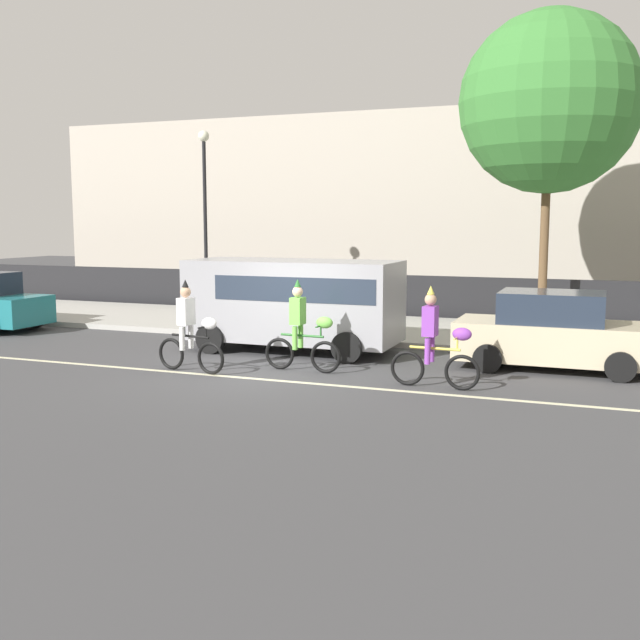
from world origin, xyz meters
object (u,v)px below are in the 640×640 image
parade_cyclist_purple (436,344)px  parked_van_grey (296,298)px  parked_car_beige (555,333)px  street_lamp_post (205,194)px  parade_cyclist_zebra (191,332)px  parade_cyclist_lime (303,331)px

parade_cyclist_purple → parked_van_grey: 4.82m
parked_car_beige → parked_van_grey: bearing=179.3°
parade_cyclist_purple → street_lamp_post: street_lamp_post is taller
parked_car_beige → parade_cyclist_zebra: bearing=-156.7°
parade_cyclist_purple → street_lamp_post: (-9.53, 8.23, 3.15)m
parade_cyclist_lime → parked_van_grey: 2.45m
parade_cyclist_purple → parked_van_grey: (-3.96, 2.72, 0.44)m
parade_cyclist_zebra → street_lamp_post: 10.19m
parade_cyclist_purple → parked_car_beige: parade_cyclist_purple is taller
parade_cyclist_lime → parked_car_beige: size_ratio=0.47×
parade_cyclist_lime → parked_van_grey: bearing=116.0°
parked_van_grey → parked_car_beige: bearing=-0.7°
parade_cyclist_purple → parked_car_beige: size_ratio=0.47×
parade_cyclist_purple → parked_car_beige: 3.29m
parade_cyclist_zebra → parade_cyclist_lime: same height
parade_cyclist_zebra → parade_cyclist_lime: 2.31m
parked_van_grey → parked_car_beige: size_ratio=1.22×
parade_cyclist_zebra → parade_cyclist_purple: bearing=4.0°
parade_cyclist_lime → parked_car_beige: 5.28m
parade_cyclist_zebra → parade_cyclist_purple: (5.03, 0.35, 0.00)m
parade_cyclist_zebra → parked_car_beige: (6.97, 3.00, -0.06)m
parade_cyclist_lime → parked_van_grey: (-1.05, 2.16, 0.44)m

